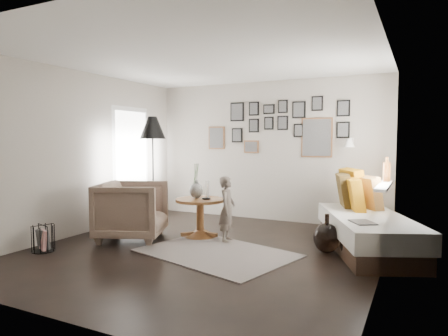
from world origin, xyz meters
The scene contains 23 objects.
ground centered at (0.00, 0.00, 0.00)m, with size 4.80×4.80×0.00m, color black.
wall_back centered at (0.00, 2.40, 1.30)m, with size 4.50×4.50×0.00m, color #A29A8E.
wall_front centered at (0.00, -2.40, 1.30)m, with size 4.50×4.50×0.00m, color #A29A8E.
wall_left centered at (-2.25, 0.00, 1.30)m, with size 4.80×4.80×0.00m, color #A29A8E.
wall_right centered at (2.25, 0.00, 1.30)m, with size 4.80×4.80×0.00m, color #A29A8E.
ceiling centered at (0.00, 0.00, 2.60)m, with size 4.80×4.80×0.00m, color white.
door_left centered at (-2.23, 1.20, 1.05)m, with size 0.00×2.14×2.14m.
window_right centered at (2.18, 1.34, 0.93)m, with size 0.15×1.32×1.30m.
gallery_wall centered at (0.29, 2.38, 1.74)m, with size 2.74×0.03×1.08m.
wall_sconce centered at (1.55, 2.13, 1.46)m, with size 0.18×0.36×0.16m.
rug centered at (0.21, -0.05, 0.01)m, with size 1.95×1.37×0.01m, color #B8AAA1.
pedestal_table centered at (-0.44, 0.65, 0.28)m, with size 0.76×0.76×0.60m.
vase centered at (-0.52, 0.67, 0.76)m, with size 0.22×0.22×0.54m.
candles centered at (-0.33, 0.65, 0.74)m, with size 0.13×0.13×0.28m.
daybed centered at (2.00, 1.06, 0.33)m, with size 1.70×2.33×1.07m.
magazine_on_daybed centered at (2.00, 0.40, 0.50)m, with size 0.24×0.33×0.02m, color black.
armchair centered at (-1.29, 0.06, 0.44)m, with size 0.94×0.97×0.88m, color brown.
armchair_cushion centered at (-1.26, 0.11, 0.48)m, with size 0.40×0.40×0.10m, color silver.
floor_lamp centered at (-1.57, 0.98, 1.65)m, with size 0.45×0.45×1.91m.
magazine_basket centered at (-1.94, -1.01, 0.18)m, with size 0.36×0.36×0.36m.
demijohn_large centered at (1.52, 0.62, 0.20)m, with size 0.35×0.35×0.52m.
demijohn_small centered at (1.87, 0.50, 0.18)m, with size 0.31×0.31×0.48m.
child centered at (0.07, 0.57, 0.49)m, with size 0.35×0.23×0.97m, color #554A43.
Camera 1 is at (2.62, -4.69, 1.50)m, focal length 32.00 mm.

